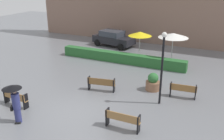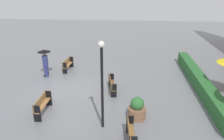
{
  "view_description": "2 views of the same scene",
  "coord_description": "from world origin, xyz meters",
  "px_view_note": "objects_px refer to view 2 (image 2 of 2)",
  "views": [
    {
      "loc": [
        6.77,
        -9.9,
        6.8
      ],
      "look_at": [
        0.47,
        3.57,
        1.19
      ],
      "focal_mm": 40.47,
      "sensor_mm": 36.0,
      "label": 1
    },
    {
      "loc": [
        12.5,
        3.9,
        6.17
      ],
      "look_at": [
        -1.0,
        2.74,
        1.0
      ],
      "focal_mm": 35.56,
      "sensor_mm": 36.0,
      "label": 2
    }
  ],
  "objects_px": {
    "bench_far_right": "(131,133)",
    "lamp_post": "(102,77)",
    "pedestrian_with_umbrella": "(45,60)",
    "planter_pot": "(137,109)",
    "bench_mid_center": "(112,84)",
    "bench_near_right": "(42,104)",
    "bench_near_left": "(68,64)"
  },
  "relations": [
    {
      "from": "planter_pot",
      "to": "bench_mid_center",
      "type": "bearing_deg",
      "value": -152.5
    },
    {
      "from": "pedestrian_with_umbrella",
      "to": "bench_mid_center",
      "type": "bearing_deg",
      "value": 67.28
    },
    {
      "from": "bench_near_left",
      "to": "lamp_post",
      "type": "height_order",
      "value": "lamp_post"
    },
    {
      "from": "bench_near_left",
      "to": "pedestrian_with_umbrella",
      "type": "relative_size",
      "value": 0.84
    },
    {
      "from": "bench_far_right",
      "to": "bench_mid_center",
      "type": "relative_size",
      "value": 0.88
    },
    {
      "from": "planter_pot",
      "to": "lamp_post",
      "type": "bearing_deg",
      "value": -61.25
    },
    {
      "from": "bench_far_right",
      "to": "pedestrian_with_umbrella",
      "type": "xyz_separation_m",
      "value": [
        -6.85,
        -6.14,
        0.74
      ]
    },
    {
      "from": "bench_far_right",
      "to": "bench_near_right",
      "type": "relative_size",
      "value": 0.92
    },
    {
      "from": "planter_pot",
      "to": "bench_near_right",
      "type": "bearing_deg",
      "value": -90.46
    },
    {
      "from": "pedestrian_with_umbrella",
      "to": "planter_pot",
      "type": "bearing_deg",
      "value": 52.51
    },
    {
      "from": "bench_far_right",
      "to": "lamp_post",
      "type": "distance_m",
      "value": 2.58
    },
    {
      "from": "bench_mid_center",
      "to": "planter_pot",
      "type": "distance_m",
      "value": 3.23
    },
    {
      "from": "bench_mid_center",
      "to": "planter_pot",
      "type": "height_order",
      "value": "planter_pot"
    },
    {
      "from": "bench_near_left",
      "to": "lamp_post",
      "type": "distance_m",
      "value": 8.25
    },
    {
      "from": "bench_far_right",
      "to": "pedestrian_with_umbrella",
      "type": "distance_m",
      "value": 9.23
    },
    {
      "from": "pedestrian_with_umbrella",
      "to": "lamp_post",
      "type": "relative_size",
      "value": 0.48
    },
    {
      "from": "lamp_post",
      "to": "bench_near_left",
      "type": "bearing_deg",
      "value": -153.0
    },
    {
      "from": "bench_near_right",
      "to": "pedestrian_with_umbrella",
      "type": "bearing_deg",
      "value": -161.64
    },
    {
      "from": "pedestrian_with_umbrella",
      "to": "planter_pot",
      "type": "xyz_separation_m",
      "value": [
        4.94,
        6.44,
        -0.76
      ]
    },
    {
      "from": "bench_mid_center",
      "to": "lamp_post",
      "type": "relative_size",
      "value": 0.43
    },
    {
      "from": "bench_near_right",
      "to": "planter_pot",
      "type": "xyz_separation_m",
      "value": [
        0.04,
        4.82,
        -0.04
      ]
    },
    {
      "from": "bench_near_right",
      "to": "lamp_post",
      "type": "distance_m",
      "value": 3.89
    },
    {
      "from": "bench_near_left",
      "to": "planter_pot",
      "type": "height_order",
      "value": "planter_pot"
    },
    {
      "from": "bench_far_right",
      "to": "planter_pot",
      "type": "relative_size",
      "value": 1.37
    },
    {
      "from": "bench_near_right",
      "to": "bench_mid_center",
      "type": "bearing_deg",
      "value": 130.42
    },
    {
      "from": "bench_near_right",
      "to": "bench_mid_center",
      "type": "xyz_separation_m",
      "value": [
        -2.83,
        3.32,
        -0.02
      ]
    },
    {
      "from": "bench_near_left",
      "to": "bench_near_right",
      "type": "distance_m",
      "value": 6.24
    },
    {
      "from": "bench_mid_center",
      "to": "pedestrian_with_umbrella",
      "type": "height_order",
      "value": "pedestrian_with_umbrella"
    },
    {
      "from": "planter_pot",
      "to": "pedestrian_with_umbrella",
      "type": "bearing_deg",
      "value": -127.49
    },
    {
      "from": "planter_pot",
      "to": "lamp_post",
      "type": "xyz_separation_m",
      "value": [
        0.87,
        -1.59,
        2.0
      ]
    },
    {
      "from": "bench_mid_center",
      "to": "bench_near_right",
      "type": "bearing_deg",
      "value": -49.58
    },
    {
      "from": "bench_near_left",
      "to": "bench_near_right",
      "type": "relative_size",
      "value": 0.97
    }
  ]
}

